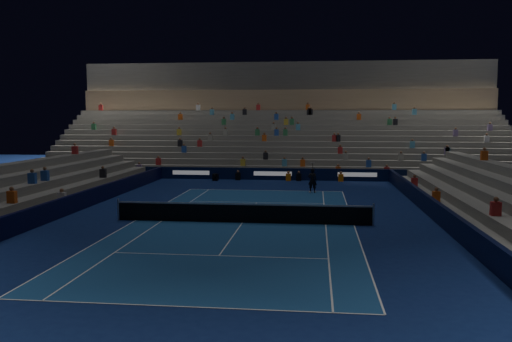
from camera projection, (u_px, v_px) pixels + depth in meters
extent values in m
plane|color=#0D1C50|center=(242.00, 223.00, 26.43)|extent=(90.00, 90.00, 0.00)
cube|color=navy|center=(242.00, 223.00, 26.43)|extent=(10.97, 23.77, 0.01)
cube|color=black|center=(273.00, 174.00, 44.67)|extent=(44.00, 0.25, 1.00)
cube|color=black|center=(444.00, 217.00, 25.29)|extent=(0.25, 37.00, 1.00)
cube|color=black|center=(57.00, 209.00, 27.48)|extent=(0.25, 37.00, 1.00)
cube|color=slate|center=(274.00, 176.00, 45.69)|extent=(44.00, 1.00, 0.50)
cube|color=slate|center=(275.00, 172.00, 46.65)|extent=(44.00, 1.00, 1.00)
cube|color=slate|center=(276.00, 168.00, 47.61)|extent=(44.00, 1.00, 1.50)
cube|color=slate|center=(276.00, 164.00, 48.58)|extent=(44.00, 1.00, 2.00)
cube|color=slate|center=(277.00, 160.00, 49.54)|extent=(44.00, 1.00, 2.50)
cube|color=slate|center=(278.00, 157.00, 50.51)|extent=(44.00, 1.00, 3.00)
cube|color=slate|center=(279.00, 154.00, 51.47)|extent=(44.00, 1.00, 3.50)
cube|color=slate|center=(279.00, 150.00, 52.43)|extent=(44.00, 1.00, 4.00)
cube|color=slate|center=(280.00, 147.00, 53.40)|extent=(44.00, 1.00, 4.50)
cube|color=slate|center=(281.00, 144.00, 54.36)|extent=(44.00, 1.00, 5.00)
cube|color=slate|center=(281.00, 141.00, 55.32)|extent=(44.00, 1.00, 5.50)
cube|color=slate|center=(282.00, 139.00, 56.29)|extent=(44.00, 1.00, 6.00)
cube|color=#8F7658|center=(283.00, 100.00, 56.96)|extent=(44.00, 0.60, 2.20)
cube|color=#434341|center=(284.00, 77.00, 58.09)|extent=(44.00, 2.40, 3.00)
cube|color=slate|center=(461.00, 223.00, 25.23)|extent=(1.00, 37.00, 0.50)
cube|color=slate|center=(483.00, 218.00, 25.09)|extent=(1.00, 37.00, 1.00)
cube|color=slate|center=(506.00, 213.00, 24.95)|extent=(1.00, 37.00, 1.50)
cube|color=slate|center=(42.00, 214.00, 27.59)|extent=(1.00, 37.00, 0.50)
cube|color=slate|center=(24.00, 209.00, 27.68)|extent=(1.00, 37.00, 1.00)
cube|color=slate|center=(6.00, 203.00, 27.77)|extent=(1.00, 37.00, 1.50)
cylinder|color=#B2B2B7|center=(118.00, 209.00, 27.10)|extent=(0.10, 0.10, 1.10)
cylinder|color=#B2B2B7|center=(373.00, 215.00, 25.66)|extent=(0.10, 0.10, 1.10)
cube|color=black|center=(242.00, 214.00, 26.39)|extent=(12.80, 0.03, 0.90)
cube|color=white|center=(242.00, 204.00, 26.34)|extent=(12.80, 0.04, 0.08)
imported|color=black|center=(312.00, 180.00, 37.06)|extent=(0.69, 0.51, 1.72)
cube|color=black|center=(215.00, 177.00, 44.24)|extent=(0.46, 0.55, 0.57)
cylinder|color=black|center=(214.00, 176.00, 43.79)|extent=(0.18, 0.36, 0.16)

